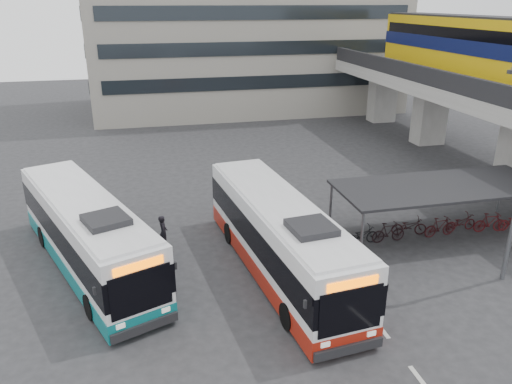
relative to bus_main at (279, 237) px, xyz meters
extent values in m
plane|color=#28282B|center=(-0.10, -1.33, -1.59)|extent=(120.00, 120.00, 0.00)
cube|color=gray|center=(16.90, 16.67, 0.71)|extent=(2.20, 1.60, 4.60)
cube|color=gray|center=(16.90, 24.67, 0.71)|extent=(2.20, 1.60, 4.60)
cube|color=gray|center=(16.90, 10.67, 3.46)|extent=(8.00, 32.00, 0.90)
cube|color=black|center=(13.15, 10.67, 4.46)|extent=(0.35, 32.00, 1.10)
cube|color=gold|center=(16.90, 12.15, 6.01)|extent=(2.90, 20.00, 3.90)
cube|color=#0B113D|center=(16.90, 12.15, 6.21)|extent=(2.98, 20.02, 0.90)
cube|color=black|center=(16.90, 12.15, 7.01)|extent=(2.96, 19.20, 0.70)
cube|color=black|center=(16.90, 12.15, 7.96)|extent=(2.70, 19.60, 0.25)
cylinder|color=#595B60|center=(3.60, 3.47, -0.39)|extent=(0.12, 0.12, 2.40)
cylinder|color=#595B60|center=(13.20, 3.47, -0.39)|extent=(0.12, 0.12, 2.40)
cylinder|color=#595B60|center=(3.60, -0.13, -0.39)|extent=(0.12, 0.12, 2.40)
cube|color=black|center=(8.40, 1.67, 0.89)|extent=(10.00, 4.00, 0.12)
imported|color=black|center=(4.40, 1.67, -1.14)|extent=(1.71, 0.60, 0.90)
imported|color=black|center=(5.73, 1.67, -1.09)|extent=(1.66, 0.47, 1.00)
imported|color=black|center=(7.07, 1.67, -1.14)|extent=(1.71, 0.60, 0.90)
imported|color=black|center=(8.40, 1.67, -1.09)|extent=(1.66, 0.47, 1.00)
imported|color=#350C0F|center=(9.73, 1.67, -1.14)|extent=(1.71, 0.60, 0.90)
imported|color=#3F0C0F|center=(11.07, 1.67, -1.09)|extent=(1.66, 0.47, 1.00)
imported|color=#490C0F|center=(12.40, 1.67, -1.14)|extent=(1.71, 0.60, 0.90)
cube|color=beige|center=(2.40, -7.33, -1.59)|extent=(0.15, 1.60, 0.01)
cube|color=beige|center=(2.40, -4.33, -1.59)|extent=(0.15, 1.60, 0.01)
cube|color=beige|center=(2.40, -1.33, -1.59)|extent=(0.15, 1.60, 0.01)
cube|color=white|center=(0.00, 0.02, 0.17)|extent=(3.70, 11.76, 2.65)
cube|color=maroon|center=(0.00, 0.02, -1.06)|extent=(3.75, 11.81, 0.72)
cube|color=black|center=(0.00, 0.02, 0.29)|extent=(3.76, 11.79, 1.11)
cube|color=#FF6600|center=(0.63, -5.73, 1.15)|extent=(1.72, 0.27, 0.29)
cube|color=black|center=(0.31, -2.86, 1.70)|extent=(1.63, 1.69, 0.27)
cylinder|color=black|center=(-0.74, -3.79, -1.11)|extent=(0.39, 0.99, 0.96)
cylinder|color=black|center=(0.79, 3.36, -1.11)|extent=(0.39, 0.99, 0.96)
cube|color=white|center=(-7.67, 2.20, 0.15)|extent=(6.46, 11.52, 2.62)
cube|color=#0B6266|center=(-7.67, 2.20, -1.07)|extent=(6.51, 11.57, 0.71)
cube|color=black|center=(-7.67, 2.20, 0.26)|extent=(6.53, 11.56, 1.10)
cube|color=#FF6600|center=(-5.57, -3.11, 1.12)|extent=(1.61, 0.70, 0.29)
cube|color=black|center=(-6.62, -0.46, 1.66)|extent=(1.92, 1.95, 0.27)
cylinder|color=black|center=(-7.38, -1.62, -1.12)|extent=(0.62, 0.99, 0.95)
cylinder|color=black|center=(-7.80, 5.59, -1.12)|extent=(0.62, 0.99, 0.95)
imported|color=black|center=(-4.53, 3.23, -0.79)|extent=(0.40, 0.60, 1.61)
camera|label=1|loc=(-5.14, -17.58, 9.04)|focal=35.00mm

